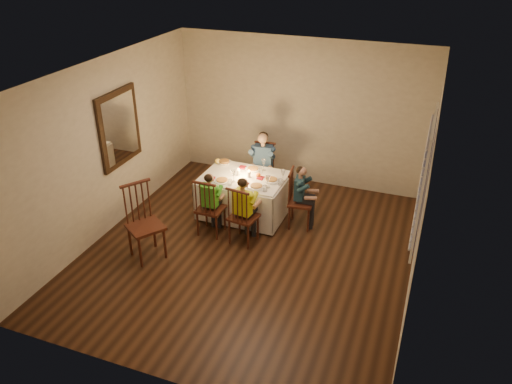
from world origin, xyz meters
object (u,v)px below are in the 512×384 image
at_px(child_teal, 300,225).
at_px(chair_adult, 262,195).
at_px(chair_near_right, 244,241).
at_px(chair_near_left, 212,232).
at_px(child_green, 212,232).
at_px(dining_table, 244,188).
at_px(chair_end, 300,225).
at_px(chair_extra, 149,256).
at_px(serving_bowl, 224,163).
at_px(adult, 262,195).
at_px(child_yellow, 244,241).

bearing_deg(child_teal, chair_adult, 43.67).
bearing_deg(chair_adult, chair_near_right, -86.99).
bearing_deg(chair_near_left, child_green, -0.00).
distance_m(chair_near_left, child_green, 0.00).
bearing_deg(child_green, chair_near_left, -0.00).
height_order(chair_adult, child_teal, child_teal).
relative_size(dining_table, chair_near_right, 1.43).
distance_m(chair_adult, chair_near_left, 1.45).
relative_size(dining_table, chair_end, 1.43).
height_order(chair_adult, chair_extra, chair_extra).
bearing_deg(serving_bowl, child_teal, -12.39).
distance_m(chair_near_right, adult, 1.48).
distance_m(child_green, child_teal, 1.39).
bearing_deg(chair_near_right, chair_near_left, 2.85).
distance_m(dining_table, chair_extra, 1.85).
height_order(chair_near_right, adult, adult).
relative_size(chair_near_right, child_yellow, 0.89).
bearing_deg(serving_bowl, chair_end, -12.39).
xyz_separation_m(chair_end, adult, (-0.89, 0.73, 0.00)).
xyz_separation_m(chair_adult, child_yellow, (0.23, -1.46, 0.00)).
bearing_deg(child_green, dining_table, -110.62).
bearing_deg(adult, dining_table, -100.29).
relative_size(chair_adult, chair_near_right, 1.00).
relative_size(chair_near_left, serving_bowl, 4.47).
xyz_separation_m(chair_near_left, child_yellow, (0.55, -0.05, 0.00)).
bearing_deg(chair_end, serving_bowl, 70.70).
bearing_deg(child_green, child_yellow, 175.55).
height_order(child_yellow, serving_bowl, serving_bowl).
distance_m(adult, child_green, 1.45).
distance_m(chair_adult, adult, 0.00).
bearing_deg(child_yellow, dining_table, -60.80).
relative_size(chair_extra, serving_bowl, 5.27).
height_order(chair_near_left, adult, adult).
relative_size(chair_extra, child_green, 1.10).
bearing_deg(adult, chair_near_left, -108.81).
height_order(dining_table, adult, dining_table).
height_order(chair_near_left, serving_bowl, serving_bowl).
relative_size(adult, serving_bowl, 5.53).
xyz_separation_m(dining_table, child_green, (-0.27, -0.69, -0.50)).
bearing_deg(chair_near_left, child_teal, -150.16).
distance_m(dining_table, child_teal, 1.07).
bearing_deg(serving_bowl, chair_near_left, -78.39).
bearing_deg(adult, chair_near_right, -86.99).
distance_m(chair_near_right, child_green, 0.56).
distance_m(chair_near_left, chair_extra, 1.06).
height_order(chair_near_right, child_teal, child_teal).
bearing_deg(child_yellow, child_teal, -124.29).
relative_size(chair_extra, child_teal, 1.09).
bearing_deg(chair_near_left, chair_extra, 57.42).
height_order(chair_end, child_teal, child_teal).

